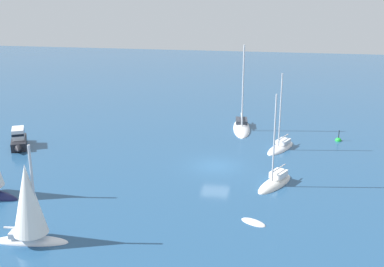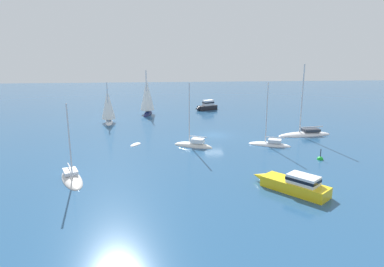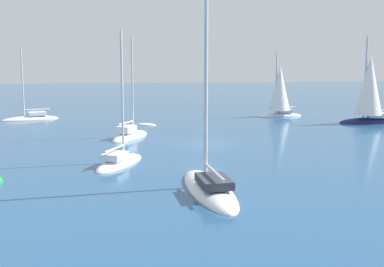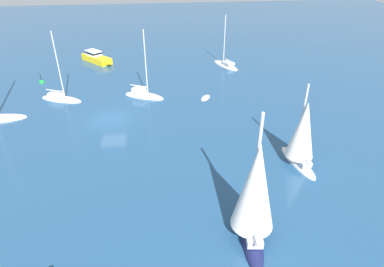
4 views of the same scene
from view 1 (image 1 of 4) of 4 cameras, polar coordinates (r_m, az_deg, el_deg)
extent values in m
plane|color=navy|center=(43.87, 2.81, -3.86)|extent=(160.00, 160.00, 0.00)
ellipsoid|color=white|center=(34.09, 7.28, -10.43)|extent=(1.69, 2.08, 0.34)
ellipsoid|color=white|center=(55.39, 5.88, 0.57)|extent=(7.73, 2.66, 1.04)
cube|color=#2D333D|center=(56.07, 5.88, 1.52)|extent=(2.40, 1.55, 0.37)
cylinder|color=silver|center=(53.43, 6.06, 5.56)|extent=(0.18, 0.18, 9.10)
cylinder|color=silver|center=(55.99, 5.89, 1.96)|extent=(3.41, 0.51, 0.15)
ellipsoid|color=white|center=(33.18, -18.47, -12.06)|extent=(1.79, 4.93, 0.72)
cube|color=silver|center=(33.14, -19.51, -11.14)|extent=(1.01, 1.54, 0.37)
cylinder|color=silver|center=(31.52, -18.24, -6.63)|extent=(0.16, 0.16, 6.18)
cylinder|color=silver|center=(32.95, -19.62, -10.47)|extent=(0.41, 2.17, 0.13)
cone|color=white|center=(31.85, -18.84, -7.37)|extent=(2.43, 2.43, 4.64)
ellipsoid|color=silver|center=(40.43, 9.75, -5.98)|extent=(5.04, 3.53, 1.02)
cube|color=white|center=(40.63, 10.20, -4.72)|extent=(1.78, 1.58, 0.50)
cylinder|color=silver|center=(38.60, 9.71, -0.60)|extent=(0.13, 0.13, 7.18)
cylinder|color=silver|center=(40.47, 10.25, -4.05)|extent=(2.02, 1.10, 0.11)
ellipsoid|color=white|center=(49.22, 10.41, -1.76)|extent=(5.30, 3.46, 0.82)
cube|color=silver|center=(49.57, 10.74, -0.91)|extent=(1.84, 1.60, 0.38)
cylinder|color=silver|center=(47.62, 10.42, 2.70)|extent=(0.14, 0.14, 7.30)
cylinder|color=silver|center=(49.46, 10.78, -0.42)|extent=(2.15, 1.03, 0.11)
cube|color=black|center=(51.93, -19.78, -1.02)|extent=(4.07, 3.05, 0.84)
cone|color=black|center=(49.68, -19.86, -1.84)|extent=(1.24, 1.19, 0.84)
cube|color=silver|center=(51.84, -19.87, 0.03)|extent=(2.34, 1.96, 1.06)
cube|color=black|center=(51.82, -19.88, 0.09)|extent=(2.40, 2.01, 0.24)
sphere|color=green|center=(53.12, 16.91, -0.82)|extent=(0.67, 0.67, 0.67)
cylinder|color=black|center=(52.90, 16.98, -0.05)|extent=(0.08, 0.08, 0.83)
camera|label=2|loc=(52.51, 60.53, 3.84)|focal=32.24mm
camera|label=3|loc=(76.16, 9.77, 9.81)|focal=46.88mm
camera|label=4|loc=(50.63, -34.75, 13.43)|focal=30.30mm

